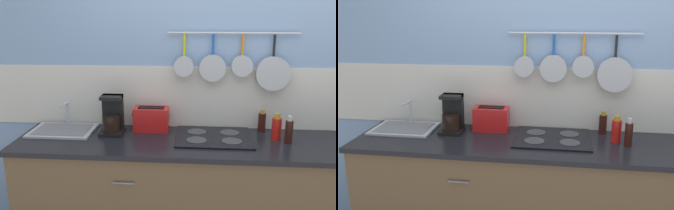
{
  "view_description": "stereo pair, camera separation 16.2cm",
  "coord_description": "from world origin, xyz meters",
  "views": [
    {
      "loc": [
        -0.32,
        -2.49,
        1.81
      ],
      "look_at": [
        -0.53,
        0.0,
        1.16
      ],
      "focal_mm": 40.0,
      "sensor_mm": 36.0,
      "label": 1
    },
    {
      "loc": [
        -0.16,
        -2.47,
        1.81
      ],
      "look_at": [
        -0.53,
        0.0,
        1.16
      ],
      "focal_mm": 40.0,
      "sensor_mm": 36.0,
      "label": 2
    }
  ],
  "objects": [
    {
      "name": "wall_back",
      "position": [
        -0.0,
        0.36,
        1.27
      ],
      "size": [
        7.2,
        0.16,
        2.6
      ],
      "color": "#84A3CC",
      "rests_on": "ground_plane"
    },
    {
      "name": "sink_basin",
      "position": [
        -1.34,
        0.13,
        0.91
      ],
      "size": [
        0.47,
        0.35,
        0.2
      ],
      "color": "#B7BABF",
      "rests_on": "countertop"
    },
    {
      "name": "bottle_olive_oil",
      "position": [
        0.16,
        0.25,
        0.97
      ],
      "size": [
        0.06,
        0.06,
        0.17
      ],
      "color": "#33140F",
      "rests_on": "countertop"
    },
    {
      "name": "cabinet_base",
      "position": [
        0.0,
        -0.0,
        0.43
      ],
      "size": [
        3.19,
        0.62,
        0.86
      ],
      "color": "brown",
      "rests_on": "ground_plane"
    },
    {
      "name": "toaster",
      "position": [
        -0.68,
        0.21,
        0.99
      ],
      "size": [
        0.28,
        0.15,
        0.18
      ],
      "color": "red",
      "rests_on": "countertop"
    },
    {
      "name": "cooktop",
      "position": [
        -0.21,
        0.08,
        0.9
      ],
      "size": [
        0.54,
        0.46,
        0.01
      ],
      "color": "black",
      "rests_on": "countertop"
    },
    {
      "name": "bottle_dish_soap",
      "position": [
        0.23,
        0.08,
        0.98
      ],
      "size": [
        0.07,
        0.07,
        0.19
      ],
      "color": "red",
      "rests_on": "countertop"
    },
    {
      "name": "coffee_maker",
      "position": [
        -0.96,
        0.12,
        1.02
      ],
      "size": [
        0.17,
        0.17,
        0.29
      ],
      "color": "black",
      "rests_on": "countertop"
    },
    {
      "name": "bottle_sesame_oil",
      "position": [
        0.3,
        0.01,
        0.98
      ],
      "size": [
        0.05,
        0.05,
        0.2
      ],
      "color": "#33140F",
      "rests_on": "countertop"
    },
    {
      "name": "countertop",
      "position": [
        0.0,
        0.0,
        0.88
      ],
      "size": [
        3.23,
        0.64,
        0.03
      ],
      "color": "black",
      "rests_on": "cabinet_base"
    }
  ]
}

